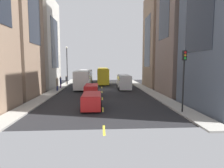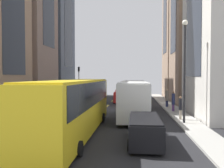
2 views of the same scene
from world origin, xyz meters
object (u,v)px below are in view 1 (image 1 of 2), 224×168
at_px(car_red_0, 92,100).
at_px(pedestrian_crossing_mid, 57,84).
at_px(city_bus_white, 84,77).
at_px(pedestrian_crossing_near, 66,80).
at_px(pedestrian_walking_far, 61,82).
at_px(car_black_1, 85,79).
at_px(streetcar_yellow, 103,74).
at_px(delivery_van_white, 124,81).
at_px(traffic_light_near_corner, 184,69).
at_px(car_red_2, 91,89).

bearing_deg(car_red_0, pedestrian_crossing_mid, 116.16).
bearing_deg(city_bus_white, pedestrian_crossing_near, 142.64).
relative_size(city_bus_white, pedestrian_walking_far, 6.08).
bearing_deg(car_black_1, pedestrian_crossing_mid, -102.66).
relative_size(city_bus_white, car_red_0, 3.17).
bearing_deg(streetcar_yellow, car_red_0, -93.25).
xyz_separation_m(pedestrian_crossing_mid, pedestrian_walking_far, (-0.17, 3.46, -0.04)).
height_order(car_black_1, pedestrian_crossing_near, pedestrian_crossing_near).
xyz_separation_m(car_black_1, pedestrian_crossing_mid, (-3.39, -15.07, 0.41)).
bearing_deg(city_bus_white, pedestrian_crossing_mid, -128.22).
bearing_deg(delivery_van_white, car_red_0, -109.28).
height_order(streetcar_yellow, car_red_0, streetcar_yellow).
bearing_deg(traffic_light_near_corner, streetcar_yellow, 103.69).
bearing_deg(pedestrian_crossing_near, pedestrian_crossing_mid, -162.17).
bearing_deg(car_black_1, pedestrian_walking_far, -107.05).
bearing_deg(pedestrian_crossing_mid, delivery_van_white, 44.58).
bearing_deg(car_red_2, car_red_0, -87.10).
bearing_deg(car_black_1, streetcar_yellow, -20.80).
distance_m(pedestrian_crossing_mid, traffic_light_near_corner, 21.32).
bearing_deg(car_red_2, car_black_1, 97.15).
bearing_deg(car_red_0, delivery_van_white, 70.72).
height_order(delivery_van_white, car_red_0, delivery_van_white).
distance_m(city_bus_white, car_red_0, 18.15).
xyz_separation_m(city_bus_white, car_red_2, (1.89, -10.31, -1.04)).
distance_m(delivery_van_white, car_black_1, 15.53).
bearing_deg(delivery_van_white, car_black_1, 121.27).
distance_m(car_red_0, pedestrian_walking_far, 17.57).
xyz_separation_m(car_red_2, pedestrian_walking_far, (-6.10, 8.66, 0.29)).
height_order(car_red_0, car_black_1, car_red_0).
bearing_deg(car_red_0, traffic_light_near_corner, -15.09).
bearing_deg(pedestrian_crossing_mid, city_bus_white, 87.41).
distance_m(streetcar_yellow, pedestrian_crossing_near, 9.40).
relative_size(delivery_van_white, car_red_0, 1.33).
relative_size(car_red_2, traffic_light_near_corner, 0.79).
xyz_separation_m(car_black_1, traffic_light_near_corner, (11.37, -30.20, 3.17)).
xyz_separation_m(city_bus_white, pedestrian_walking_far, (-4.21, -1.66, -0.74)).
bearing_deg(traffic_light_near_corner, pedestrian_crossing_mid, 134.28).
relative_size(car_red_2, pedestrian_crossing_near, 2.24).
bearing_deg(traffic_light_near_corner, pedestrian_walking_far, 128.76).
xyz_separation_m(pedestrian_crossing_mid, traffic_light_near_corner, (14.76, -15.13, 2.76)).
relative_size(streetcar_yellow, traffic_light_near_corner, 2.32).
bearing_deg(pedestrian_crossing_near, city_bus_white, -109.30).
bearing_deg(pedestrian_crossing_mid, pedestrian_walking_far, 128.49).
xyz_separation_m(delivery_van_white, car_black_1, (-8.06, 13.27, -0.61)).
distance_m(car_red_2, pedestrian_crossing_near, 14.61).
height_order(streetcar_yellow, car_red_2, streetcar_yellow).
bearing_deg(car_red_0, pedestrian_walking_far, 111.68).
relative_size(city_bus_white, delivery_van_white, 2.38).
xyz_separation_m(car_red_0, car_red_2, (-0.39, 7.67, 0.04)).
distance_m(city_bus_white, pedestrian_crossing_mid, 6.56).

